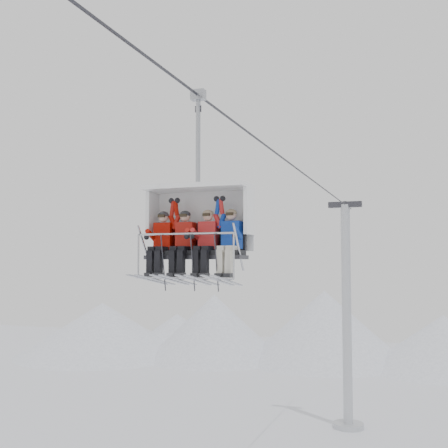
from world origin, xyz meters
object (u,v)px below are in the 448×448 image
(skier_far_left, at_px, (161,242))
(skier_far_right, at_px, (230,241))
(skier_center_left, at_px, (183,242))
(lift_tower_right, at_px, (347,329))
(chairlift_carrier, at_px, (200,220))
(skier_center_right, at_px, (206,241))

(skier_far_left, relative_size, skier_far_right, 1.00)
(skier_center_left, height_order, skier_far_right, same)
(skier_far_left, bearing_deg, lift_tower_right, 88.21)
(lift_tower_right, height_order, skier_far_right, lift_tower_right)
(chairlift_carrier, distance_m, skier_center_right, 0.61)
(skier_far_left, distance_m, skier_center_left, 0.50)
(lift_tower_right, relative_size, skier_far_right, 7.99)
(skier_far_left, xyz_separation_m, skier_far_right, (1.52, 0.00, 0.00))
(chairlift_carrier, distance_m, skier_center_left, 0.60)
(lift_tower_right, distance_m, skier_center_right, 24.23)
(skier_far_left, relative_size, skier_center_left, 1.00)
(lift_tower_right, bearing_deg, chairlift_carrier, -90.00)
(skier_far_left, distance_m, skier_far_right, 1.52)
(skier_center_right, xyz_separation_m, skier_far_right, (0.50, 0.00, 0.00))
(skier_center_right, bearing_deg, skier_center_left, 180.00)
(chairlift_carrier, xyz_separation_m, skier_far_left, (-0.74, -0.30, -0.46))
(chairlift_carrier, relative_size, skier_far_right, 2.36)
(skier_center_right, relative_size, skier_far_right, 1.00)
(skier_far_left, relative_size, skier_center_right, 1.00)
(skier_far_right, bearing_deg, skier_center_left, 180.00)
(skier_center_left, xyz_separation_m, skier_center_right, (0.51, 0.00, 0.00))
(lift_tower_right, relative_size, skier_center_left, 7.99)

